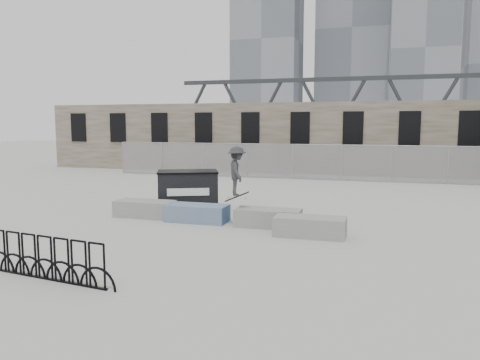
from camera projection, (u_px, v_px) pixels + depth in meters
name	position (u px, v px, depth m)	size (l,w,h in m)	color
ground	(222.00, 223.00, 15.06)	(120.00, 120.00, 0.00)	#A1A19D
stone_wall	(303.00, 138.00, 30.23)	(36.00, 2.58, 4.50)	brown
chainlink_fence	(292.00, 161.00, 26.82)	(22.06, 0.06, 2.02)	gray
planter_far_left	(145.00, 208.00, 15.99)	(2.00, 0.90, 0.55)	gray
planter_center_left	(197.00, 212.00, 15.20)	(2.00, 0.90, 0.55)	#2C4E85
planter_center_right	(268.00, 217.00, 14.44)	(2.00, 0.90, 0.55)	gray
planter_offset	(310.00, 226.00, 13.22)	(2.00, 0.90, 0.55)	gray
dumpster	(188.00, 190.00, 17.31)	(2.55, 2.12, 1.44)	black
bike_rack	(45.00, 259.00, 9.52)	(3.56, 0.53, 0.90)	black
skyline_towers	(357.00, 43.00, 102.05)	(58.00, 28.00, 48.00)	slate
truss_bridge	(421.00, 117.00, 64.00)	(70.00, 3.00, 9.80)	#2D3033
skateboarder	(237.00, 171.00, 14.55)	(0.95, 1.15, 1.75)	#2E2E31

